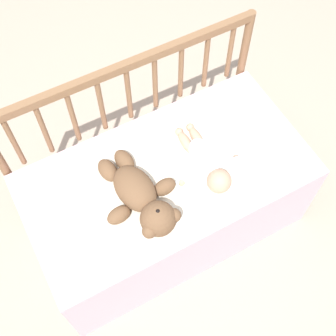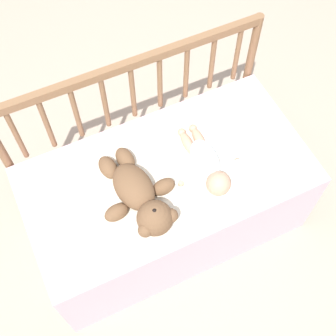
% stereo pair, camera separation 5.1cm
% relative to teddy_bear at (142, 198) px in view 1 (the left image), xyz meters
% --- Properties ---
extents(ground_plane, '(12.00, 12.00, 0.00)m').
position_rel_teddy_bear_xyz_m(ground_plane, '(0.15, 0.07, -0.53)').
color(ground_plane, tan).
extents(crib_mattress, '(1.17, 0.61, 0.47)m').
position_rel_teddy_bear_xyz_m(crib_mattress, '(0.15, 0.07, -0.29)').
color(crib_mattress, '#EDB7C6').
rests_on(crib_mattress, ground_plane).
extents(crib_rail, '(1.17, 0.04, 0.80)m').
position_rel_teddy_bear_xyz_m(crib_rail, '(0.15, 0.40, 0.04)').
color(crib_rail, brown).
rests_on(crib_rail, ground_plane).
extents(blanket, '(0.81, 0.52, 0.01)m').
position_rel_teddy_bear_xyz_m(blanket, '(0.14, 0.05, -0.05)').
color(blanket, silver).
rests_on(blanket, crib_mattress).
extents(teddy_bear, '(0.31, 0.43, 0.14)m').
position_rel_teddy_bear_xyz_m(teddy_bear, '(0.00, 0.00, 0.00)').
color(teddy_bear, brown).
rests_on(teddy_bear, crib_mattress).
extents(baby, '(0.30, 0.36, 0.10)m').
position_rel_teddy_bear_xyz_m(baby, '(0.30, 0.02, -0.01)').
color(baby, white).
rests_on(baby, crib_mattress).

